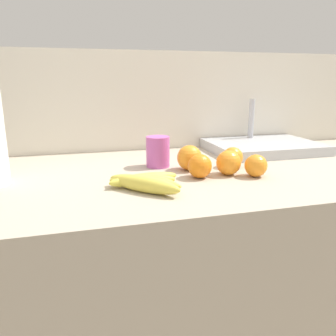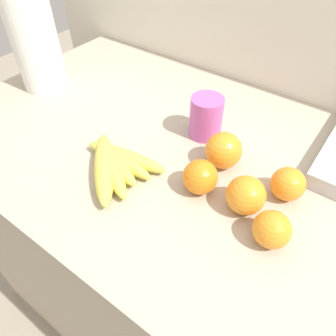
{
  "view_description": "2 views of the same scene",
  "coord_description": "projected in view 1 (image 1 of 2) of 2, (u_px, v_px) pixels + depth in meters",
  "views": [
    {
      "loc": [
        -0.49,
        -0.99,
        1.19
      ],
      "look_at": [
        -0.25,
        -0.1,
        0.95
      ],
      "focal_mm": 36.02,
      "sensor_mm": 36.0,
      "label": 1
    },
    {
      "loc": [
        0.07,
        -0.49,
        1.4
      ],
      "look_at": [
        -0.21,
        -0.12,
        0.96
      ],
      "focal_mm": 34.56,
      "sensor_mm": 36.0,
      "label": 2
    }
  ],
  "objects": [
    {
      "name": "orange_far_right",
      "position": [
        228.0,
        163.0,
        1.02
      ],
      "size": [
        0.08,
        0.08,
        0.08
      ],
      "primitive_type": "sphere",
      "color": "orange",
      "rests_on": "counter"
    },
    {
      "name": "orange_back_right",
      "position": [
        190.0,
        158.0,
        1.08
      ],
      "size": [
        0.08,
        0.08,
        0.08
      ],
      "primitive_type": "sphere",
      "color": "orange",
      "rests_on": "counter"
    },
    {
      "name": "orange_center",
      "position": [
        200.0,
        166.0,
        0.99
      ],
      "size": [
        0.07,
        0.07,
        0.07
      ],
      "primitive_type": "sphere",
      "color": "orange",
      "rests_on": "counter"
    },
    {
      "name": "counter",
      "position": [
        226.0,
        287.0,
        1.23
      ],
      "size": [
        1.74,
        0.74,
        0.91
      ],
      "primitive_type": "cube",
      "color": "#ADA08C",
      "rests_on": "ground"
    },
    {
      "name": "orange_front",
      "position": [
        233.0,
        157.0,
        1.11
      ],
      "size": [
        0.07,
        0.07,
        0.07
      ],
      "primitive_type": "sphere",
      "color": "orange",
      "rests_on": "counter"
    },
    {
      "name": "mug",
      "position": [
        158.0,
        152.0,
        1.12
      ],
      "size": [
        0.08,
        0.08,
        0.1
      ],
      "primitive_type": "cylinder",
      "color": "#BF56AB",
      "rests_on": "counter"
    },
    {
      "name": "wall_back",
      "position": [
        192.0,
        200.0,
        1.56
      ],
      "size": [
        2.14,
        0.06,
        1.3
      ],
      "primitive_type": "cube",
      "color": "silver",
      "rests_on": "ground"
    },
    {
      "name": "orange_right",
      "position": [
        256.0,
        166.0,
        1.0
      ],
      "size": [
        0.07,
        0.07,
        0.07
      ],
      "primitive_type": "sphere",
      "color": "orange",
      "rests_on": "counter"
    },
    {
      "name": "sink_basin",
      "position": [
        263.0,
        146.0,
        1.37
      ],
      "size": [
        0.43,
        0.32,
        0.2
      ],
      "color": "#B7BABF",
      "rests_on": "counter"
    },
    {
      "name": "banana_bunch",
      "position": [
        143.0,
        182.0,
        0.89
      ],
      "size": [
        0.2,
        0.18,
        0.04
      ],
      "color": "#E2CF4C",
      "rests_on": "counter"
    }
  ]
}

